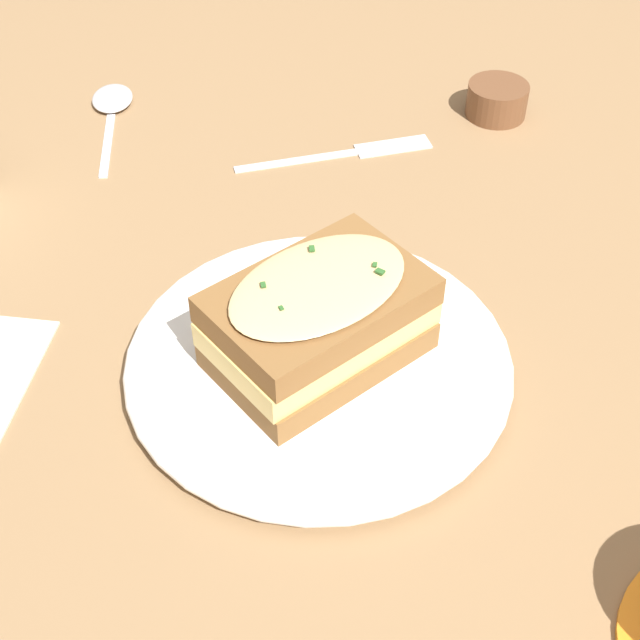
{
  "coord_description": "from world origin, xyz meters",
  "views": [
    {
      "loc": [
        0.19,
        -0.38,
        0.46
      ],
      "look_at": [
        -0.0,
        0.0,
        0.05
      ],
      "focal_mm": 50.0,
      "sensor_mm": 36.0,
      "label": 1
    }
  ],
  "objects_px": {
    "dinner_plate": "(320,358)",
    "sandwich": "(319,316)",
    "fork": "(357,151)",
    "spoon": "(112,104)",
    "condiment_pot": "(497,100)"
  },
  "relations": [
    {
      "from": "sandwich",
      "to": "spoon",
      "type": "height_order",
      "value": "sandwich"
    },
    {
      "from": "dinner_plate",
      "to": "condiment_pot",
      "type": "relative_size",
      "value": 4.59
    },
    {
      "from": "spoon",
      "to": "sandwich",
      "type": "bearing_deg",
      "value": -65.42
    },
    {
      "from": "fork",
      "to": "dinner_plate",
      "type": "bearing_deg",
      "value": -22.07
    },
    {
      "from": "fork",
      "to": "spoon",
      "type": "xyz_separation_m",
      "value": [
        -0.25,
        -0.03,
        0.0
      ]
    },
    {
      "from": "fork",
      "to": "spoon",
      "type": "height_order",
      "value": "spoon"
    },
    {
      "from": "dinner_plate",
      "to": "sandwich",
      "type": "xyz_separation_m",
      "value": [
        -0.0,
        -0.0,
        0.04
      ]
    },
    {
      "from": "dinner_plate",
      "to": "sandwich",
      "type": "height_order",
      "value": "sandwich"
    },
    {
      "from": "condiment_pot",
      "to": "fork",
      "type": "bearing_deg",
      "value": -128.03
    },
    {
      "from": "dinner_plate",
      "to": "sandwich",
      "type": "bearing_deg",
      "value": -161.72
    },
    {
      "from": "condiment_pot",
      "to": "dinner_plate",
      "type": "bearing_deg",
      "value": -90.89
    },
    {
      "from": "spoon",
      "to": "dinner_plate",
      "type": "bearing_deg",
      "value": -65.35
    },
    {
      "from": "dinner_plate",
      "to": "fork",
      "type": "distance_m",
      "value": 0.27
    },
    {
      "from": "sandwich",
      "to": "fork",
      "type": "relative_size",
      "value": 1.1
    },
    {
      "from": "sandwich",
      "to": "spoon",
      "type": "xyz_separation_m",
      "value": [
        -0.34,
        0.23,
        -0.05
      ]
    }
  ]
}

